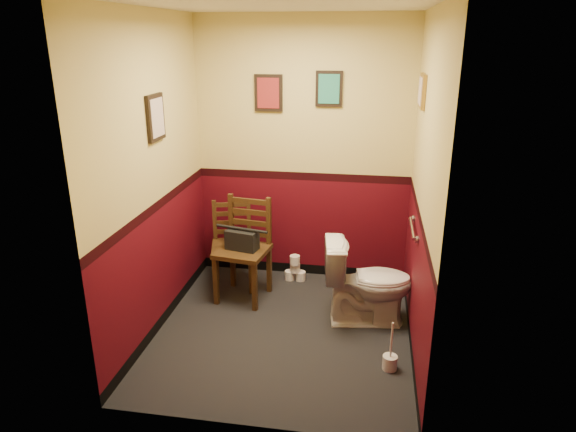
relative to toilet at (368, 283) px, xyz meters
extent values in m
cube|color=black|center=(-0.72, -0.30, -0.39)|extent=(2.20, 2.40, 0.00)
cube|color=silver|center=(-0.72, -0.30, 2.31)|extent=(2.20, 2.40, 0.00)
cube|color=#470711|center=(-0.72, 0.90, 0.96)|extent=(2.20, 0.00, 2.70)
cube|color=#470711|center=(-0.72, -1.50, 0.96)|extent=(2.20, 0.00, 2.70)
cube|color=#470711|center=(-1.82, -0.30, 0.96)|extent=(0.00, 2.40, 2.70)
cube|color=#470711|center=(0.38, -0.30, 0.96)|extent=(0.00, 2.40, 2.70)
cylinder|color=silver|center=(0.35, -0.05, 0.56)|extent=(0.03, 0.50, 0.03)
cylinder|color=silver|center=(0.37, -0.30, 0.56)|extent=(0.02, 0.06, 0.06)
cylinder|color=silver|center=(0.37, 0.20, 0.56)|extent=(0.02, 0.06, 0.06)
cube|color=black|center=(-1.07, 0.88, 1.56)|extent=(0.28, 0.03, 0.36)
cube|color=maroon|center=(-1.07, 0.87, 1.56)|extent=(0.22, 0.01, 0.30)
cube|color=black|center=(-0.47, 0.88, 1.61)|extent=(0.26, 0.03, 0.34)
cube|color=#28816C|center=(-0.47, 0.87, 1.61)|extent=(0.20, 0.01, 0.28)
cube|color=black|center=(-1.80, -0.20, 1.46)|extent=(0.03, 0.30, 0.38)
cube|color=#C3A899|center=(-1.79, -0.20, 1.46)|extent=(0.01, 0.24, 0.31)
cube|color=olive|center=(0.36, 0.30, 1.66)|extent=(0.03, 0.34, 0.28)
cube|color=#C3A899|center=(0.35, 0.30, 1.66)|extent=(0.01, 0.28, 0.22)
imported|color=white|center=(0.00, 0.00, 0.00)|extent=(0.84, 0.54, 0.78)
cylinder|color=silver|center=(0.20, -0.71, -0.33)|extent=(0.12, 0.12, 0.12)
cylinder|color=silver|center=(0.20, -0.71, -0.14)|extent=(0.02, 0.02, 0.33)
cube|color=#492F15|center=(-1.39, 0.48, 0.06)|extent=(0.51, 0.51, 0.04)
cube|color=#492F15|center=(-1.51, 0.26, -0.17)|extent=(0.05, 0.05, 0.44)
cube|color=#492F15|center=(-1.60, 0.61, -0.17)|extent=(0.05, 0.05, 0.44)
cube|color=#492F15|center=(-1.17, 0.35, -0.17)|extent=(0.05, 0.05, 0.44)
cube|color=#492F15|center=(-1.26, 0.70, -0.17)|extent=(0.05, 0.05, 0.44)
cube|color=#492F15|center=(-1.60, 0.61, 0.28)|extent=(0.05, 0.04, 0.44)
cube|color=#492F15|center=(-1.26, 0.70, 0.28)|extent=(0.05, 0.04, 0.44)
cube|color=#492F15|center=(-1.43, 0.66, 0.15)|extent=(0.33, 0.11, 0.04)
cube|color=#492F15|center=(-1.43, 0.66, 0.25)|extent=(0.33, 0.11, 0.04)
cube|color=#492F15|center=(-1.43, 0.66, 0.35)|extent=(0.33, 0.11, 0.04)
cube|color=#492F15|center=(-1.43, 0.66, 0.45)|extent=(0.33, 0.11, 0.04)
cube|color=#492F15|center=(-1.22, 0.25, 0.11)|extent=(0.54, 0.54, 0.04)
cube|color=#492F15|center=(-1.45, 0.08, -0.14)|extent=(0.05, 0.05, 0.50)
cube|color=#492F15|center=(-1.39, 0.48, -0.14)|extent=(0.05, 0.05, 0.50)
cube|color=#492F15|center=(-1.05, 0.02, -0.14)|extent=(0.05, 0.05, 0.50)
cube|color=#492F15|center=(-0.99, 0.42, -0.14)|extent=(0.05, 0.05, 0.50)
cube|color=#492F15|center=(-1.39, 0.49, 0.37)|extent=(0.05, 0.05, 0.50)
cube|color=#492F15|center=(-0.99, 0.43, 0.37)|extent=(0.05, 0.05, 0.50)
cube|color=#492F15|center=(-1.19, 0.46, 0.23)|extent=(0.38, 0.09, 0.05)
cube|color=#492F15|center=(-1.19, 0.46, 0.34)|extent=(0.38, 0.09, 0.05)
cube|color=#492F15|center=(-1.19, 0.46, 0.45)|extent=(0.38, 0.09, 0.05)
cube|color=#492F15|center=(-1.19, 0.46, 0.56)|extent=(0.38, 0.09, 0.05)
cube|color=black|center=(-1.22, 0.25, 0.23)|extent=(0.33, 0.22, 0.19)
cylinder|color=black|center=(-1.22, 0.25, 0.35)|extent=(0.27, 0.08, 0.03)
cylinder|color=silver|center=(-0.83, 0.73, -0.34)|extent=(0.11, 0.11, 0.10)
cylinder|color=silver|center=(-0.71, 0.73, -0.34)|extent=(0.11, 0.11, 0.10)
cylinder|color=silver|center=(-0.77, 0.72, -0.24)|extent=(0.11, 0.11, 0.10)
cylinder|color=silver|center=(-0.77, 0.70, -0.15)|extent=(0.11, 0.11, 0.10)
camera|label=1|loc=(-0.03, -4.21, 2.10)|focal=32.00mm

